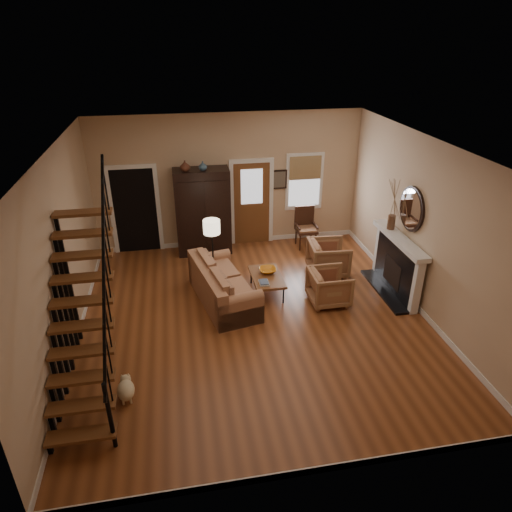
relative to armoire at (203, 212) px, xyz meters
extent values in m
plane|color=brown|center=(0.70, -3.15, -1.05)|extent=(7.00, 7.00, 0.00)
plane|color=white|center=(0.70, -3.15, 2.25)|extent=(7.00, 7.00, 0.00)
cube|color=tan|center=(0.70, 0.35, 0.60)|extent=(6.50, 0.04, 3.30)
cube|color=tan|center=(-2.55, -3.15, 0.60)|extent=(0.04, 7.00, 3.30)
cube|color=tan|center=(3.95, -3.15, 0.60)|extent=(0.04, 7.00, 3.30)
cube|color=black|center=(-1.60, 0.50, 0.00)|extent=(1.00, 0.36, 2.10)
cube|color=brown|center=(1.25, 0.33, 0.00)|extent=(0.90, 0.06, 2.10)
cube|color=silver|center=(2.60, 0.32, 0.50)|extent=(0.96, 0.06, 1.46)
cube|color=black|center=(3.83, -2.65, -0.48)|extent=(0.24, 1.60, 1.15)
cube|color=white|center=(3.77, -2.65, 0.15)|extent=(0.30, 1.95, 0.10)
cylinder|color=silver|center=(3.90, -2.65, 0.80)|extent=(0.05, 0.90, 0.90)
imported|color=#4C2619|center=(-0.35, -0.10, 1.17)|extent=(0.24, 0.24, 0.25)
imported|color=#334C60|center=(0.05, -0.10, 1.16)|extent=(0.20, 0.20, 0.21)
imported|color=orange|center=(1.17, -2.09, -0.60)|extent=(0.36, 0.36, 0.09)
imported|color=brown|center=(2.29, -2.83, -0.69)|extent=(0.79, 0.77, 0.72)
imported|color=brown|center=(2.65, -1.67, -0.66)|extent=(0.93, 0.91, 0.79)
camera|label=1|loc=(-0.59, -10.34, 4.00)|focal=32.00mm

